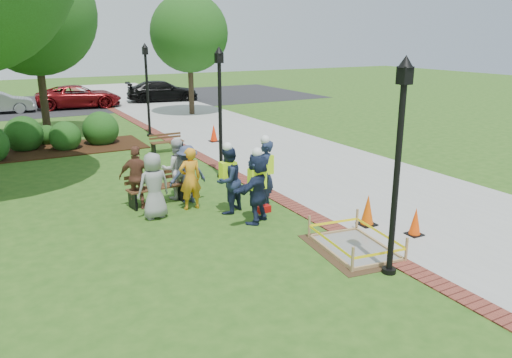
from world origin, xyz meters
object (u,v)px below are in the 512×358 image
cone_front (415,222)px  hivis_worker_c (228,178)px  hivis_worker_a (257,186)px  wet_concrete_pad (355,239)px  bench_near (156,195)px  hivis_worker_b (265,172)px  lamp_near (399,153)px

cone_front → hivis_worker_c: bearing=131.6°
cone_front → hivis_worker_a: 3.91m
wet_concrete_pad → hivis_worker_a: bearing=113.2°
bench_near → cone_front: size_ratio=2.37×
hivis_worker_a → hivis_worker_b: 1.25m
wet_concrete_pad → bench_near: bearing=119.6°
hivis_worker_c → bench_near: bearing=133.0°
hivis_worker_a → cone_front: bearing=-42.3°
bench_near → lamp_near: (2.77, -6.35, 2.20)m
bench_near → hivis_worker_c: bearing=-47.0°
cone_front → hivis_worker_c: 4.83m
hivis_worker_b → bench_near: bearing=148.2°
hivis_worker_b → lamp_near: bearing=-87.9°
wet_concrete_pad → hivis_worker_a: 2.85m
wet_concrete_pad → hivis_worker_b: 3.60m
bench_near → hivis_worker_c: hivis_worker_c is taller
hivis_worker_b → cone_front: bearing=-59.9°
cone_front → hivis_worker_c: size_ratio=0.36×
bench_near → lamp_near: lamp_near is taller
hivis_worker_b → hivis_worker_c: (-1.11, 0.02, -0.04)m
wet_concrete_pad → cone_front: size_ratio=3.59×
cone_front → hivis_worker_b: size_ratio=0.35×
cone_front → hivis_worker_a: (-2.85, 2.60, 0.62)m
cone_front → hivis_worker_b: (-2.07, 3.57, 0.65)m
bench_near → hivis_worker_c: (1.49, -1.60, 0.68)m
wet_concrete_pad → lamp_near: bearing=-96.1°
bench_near → hivis_worker_c: 2.28m
lamp_near → hivis_worker_b: lamp_near is taller
lamp_near → hivis_worker_a: (-0.96, 3.77, -1.52)m
hivis_worker_a → hivis_worker_c: (-0.33, 0.99, -0.01)m
wet_concrete_pad → bench_near: (-2.90, 5.12, 0.04)m
hivis_worker_a → bench_near: bearing=125.1°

